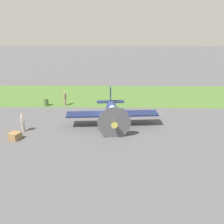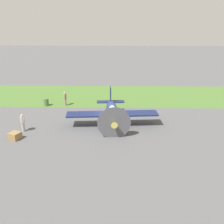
% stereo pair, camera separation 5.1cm
% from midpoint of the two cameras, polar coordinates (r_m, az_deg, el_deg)
% --- Properties ---
extents(ground_plane, '(160.00, 160.00, 0.00)m').
position_cam_midpoint_polar(ground_plane, '(28.32, -0.76, -2.01)').
color(ground_plane, '#515154').
extents(grass_verge, '(120.00, 11.00, 0.01)m').
position_cam_midpoint_polar(grass_verge, '(37.85, -0.23, 3.56)').
color(grass_verge, '#476B2D').
rests_on(grass_verge, ground).
extents(airplane_lead, '(9.23, 7.30, 3.28)m').
position_cam_midpoint_polar(airplane_lead, '(27.08, -0.04, 0.06)').
color(airplane_lead, '#141E47').
rests_on(airplane_lead, ground).
extents(ground_crew_chief, '(0.38, 0.63, 1.73)m').
position_cam_midpoint_polar(ground_crew_chief, '(33.71, -10.01, 2.87)').
color(ground_crew_chief, '#847A5B').
rests_on(ground_crew_chief, ground).
extents(ground_crew_mechanic, '(0.49, 0.46, 1.73)m').
position_cam_midpoint_polar(ground_crew_mechanic, '(26.96, -18.48, -2.12)').
color(ground_crew_mechanic, '#9E998E').
rests_on(ground_crew_mechanic, ground).
extents(fuel_drum, '(0.60, 0.60, 0.90)m').
position_cam_midpoint_polar(fuel_drum, '(34.18, -13.86, 2.01)').
color(fuel_drum, '#476633').
rests_on(fuel_drum, ground).
extents(supply_crate, '(1.18, 1.18, 0.64)m').
position_cam_midpoint_polar(supply_crate, '(25.70, -19.95, -4.79)').
color(supply_crate, olive).
rests_on(supply_crate, ground).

